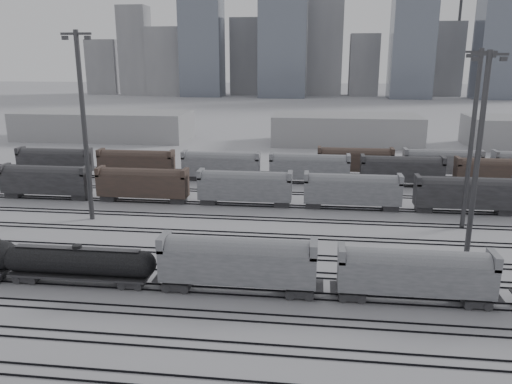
# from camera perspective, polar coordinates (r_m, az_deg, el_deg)

# --- Properties ---
(ground) EXTENTS (900.00, 900.00, 0.00)m
(ground) POSITION_cam_1_polar(r_m,az_deg,el_deg) (50.31, 3.72, -12.19)
(ground) COLOR silver
(ground) RESTS_ON ground
(tracks) EXTENTS (220.00, 71.50, 0.16)m
(tracks) POSITION_cam_1_polar(r_m,az_deg,el_deg) (66.32, 4.65, -5.24)
(tracks) COLOR black
(tracks) RESTS_ON ground
(tank_car_b) EXTENTS (16.71, 2.79, 4.13)m
(tank_car_b) POSITION_cam_1_polar(r_m,az_deg,el_deg) (55.73, -19.62, -7.59)
(tank_car_b) COLOR black
(tank_car_b) RESTS_ON ground
(hopper_car_a) EXTENTS (15.78, 3.14, 5.64)m
(hopper_car_a) POSITION_cam_1_polar(r_m,az_deg,el_deg) (50.25, -2.11, -7.82)
(hopper_car_a) COLOR black
(hopper_car_a) RESTS_ON ground
(hopper_car_b) EXTENTS (14.74, 2.93, 5.27)m
(hopper_car_b) POSITION_cam_1_polar(r_m,az_deg,el_deg) (50.71, 17.73, -8.63)
(hopper_car_b) COLOR black
(hopper_car_b) RESTS_ON ground
(light_mast_b) EXTENTS (4.28, 0.68, 26.75)m
(light_mast_b) POSITION_cam_1_polar(r_m,az_deg,el_deg) (74.87, -19.08, 7.46)
(light_mast_b) COLOR #39393C
(light_mast_b) RESTS_ON ground
(light_mast_c) EXTENTS (3.82, 0.61, 23.89)m
(light_mast_c) POSITION_cam_1_polar(r_m,az_deg,el_deg) (60.64, 24.04, 3.92)
(light_mast_c) COLOR #39393C
(light_mast_c) RESTS_ON ground
(light_mast_d) EXTENTS (3.89, 0.62, 24.29)m
(light_mast_d) POSITION_cam_1_polar(r_m,az_deg,el_deg) (73.15, 23.46, 5.85)
(light_mast_d) COLOR #39393C
(light_mast_d) RESTS_ON ground
(bg_string_near) EXTENTS (151.00, 3.00, 5.60)m
(bg_string_near) POSITION_cam_1_polar(r_m,az_deg,el_deg) (79.51, 10.93, 0.03)
(bg_string_near) COLOR gray
(bg_string_near) RESTS_ON ground
(bg_string_mid) EXTENTS (151.00, 3.00, 5.60)m
(bg_string_mid) POSITION_cam_1_polar(r_m,az_deg,el_deg) (96.15, 16.31, 2.29)
(bg_string_mid) COLOR black
(bg_string_mid) RESTS_ON ground
(bg_string_far) EXTENTS (66.00, 3.00, 5.60)m
(bg_string_far) POSITION_cam_1_polar(r_m,az_deg,el_deg) (107.92, 24.87, 2.83)
(bg_string_far) COLOR #49352E
(bg_string_far) RESTS_ON ground
(warehouse_left) EXTENTS (50.00, 18.00, 8.00)m
(warehouse_left) POSITION_cam_1_polar(r_m,az_deg,el_deg) (154.15, -16.97, 7.29)
(warehouse_left) COLOR gray
(warehouse_left) RESTS_ON ground
(warehouse_mid) EXTENTS (40.00, 18.00, 8.00)m
(warehouse_mid) POSITION_cam_1_polar(r_m,az_deg,el_deg) (141.19, 10.21, 7.05)
(warehouse_mid) COLOR gray
(warehouse_mid) RESTS_ON ground
(skyline) EXTENTS (316.00, 22.40, 95.00)m
(skyline) POSITION_cam_1_polar(r_m,az_deg,el_deg) (325.02, 8.98, 16.91)
(skyline) COLOR #969699
(skyline) RESTS_ON ground
(crane_left) EXTENTS (42.00, 1.80, 100.00)m
(crane_left) POSITION_cam_1_polar(r_m,az_deg,el_deg) (352.76, 2.14, 20.60)
(crane_left) COLOR #39393C
(crane_left) RESTS_ON ground
(crane_right) EXTENTS (42.00, 1.80, 100.00)m
(crane_right) POSITION_cam_1_polar(r_m,az_deg,el_deg) (362.46, 22.60, 19.38)
(crane_right) COLOR #39393C
(crane_right) RESTS_ON ground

